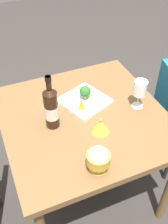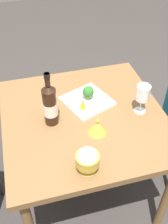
{
  "view_description": "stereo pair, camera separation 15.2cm",
  "coord_description": "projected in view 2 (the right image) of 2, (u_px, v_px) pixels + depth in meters",
  "views": [
    {
      "loc": [
        1.04,
        -0.44,
        1.81
      ],
      "look_at": [
        0.0,
        0.0,
        0.79
      ],
      "focal_mm": 43.6,
      "sensor_mm": 36.0,
      "label": 1
    },
    {
      "loc": [
        1.09,
        -0.29,
        1.81
      ],
      "look_at": [
        0.0,
        0.0,
        0.79
      ],
      "focal_mm": 43.6,
      "sensor_mm": 36.0,
      "label": 2
    }
  ],
  "objects": [
    {
      "name": "wine_glass",
      "position": [
        143.0,
        94.0,
        1.49
      ],
      "size": [
        0.08,
        0.08,
        0.18
      ],
      "color": "white",
      "rests_on": "dining_table"
    },
    {
      "name": "broccoli_floret",
      "position": [
        88.0,
        92.0,
        1.6
      ],
      "size": [
        0.07,
        0.07,
        0.09
      ],
      "color": "#729E4C",
      "rests_on": "serving_plate"
    },
    {
      "name": "dining_table",
      "position": [
        84.0,
        127.0,
        1.6
      ],
      "size": [
        0.92,
        0.92,
        0.76
      ],
      "color": "brown",
      "rests_on": "ground_plane"
    },
    {
      "name": "wine_bottle",
      "position": [
        50.0,
        104.0,
        1.43
      ],
      "size": [
        0.08,
        0.08,
        0.32
      ],
      "color": "black",
      "rests_on": "dining_table"
    },
    {
      "name": "carrot_garnish_right",
      "position": [
        83.0,
        104.0,
        1.55
      ],
      "size": [
        0.04,
        0.04,
        0.07
      ],
      "color": "orange",
      "rests_on": "serving_plate"
    },
    {
      "name": "rice_bowl_lid",
      "position": [
        97.0,
        127.0,
        1.43
      ],
      "size": [
        0.1,
        0.1,
        0.09
      ],
      "color": "gold",
      "rests_on": "dining_table"
    },
    {
      "name": "carrot_garnish_left",
      "position": [
        91.0,
        88.0,
        1.66
      ],
      "size": [
        0.03,
        0.03,
        0.07
      ],
      "color": "orange",
      "rests_on": "serving_plate"
    },
    {
      "name": "rice_bowl",
      "position": [
        88.0,
        160.0,
        1.22
      ],
      "size": [
        0.11,
        0.11,
        0.14
      ],
      "color": "gold",
      "rests_on": "dining_table"
    },
    {
      "name": "serving_plate",
      "position": [
        87.0,
        101.0,
        1.63
      ],
      "size": [
        0.32,
        0.32,
        0.02
      ],
      "rotation": [
        0.0,
        0.0,
        0.37
      ],
      "color": "white",
      "rests_on": "dining_table"
    },
    {
      "name": "ground_plane",
      "position": [
        84.0,
        189.0,
        2.05
      ],
      "size": [
        8.0,
        8.0,
        0.0
      ],
      "primitive_type": "plane",
      "color": "#383330"
    }
  ]
}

